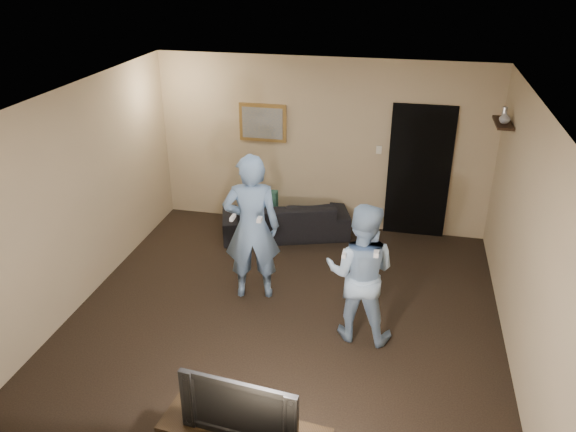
% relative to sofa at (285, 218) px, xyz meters
% --- Properties ---
extents(ground, '(5.00, 5.00, 0.00)m').
position_rel_sofa_xyz_m(ground, '(0.45, -2.00, -0.28)').
color(ground, black).
rests_on(ground, ground).
extents(ceiling, '(5.00, 5.00, 0.04)m').
position_rel_sofa_xyz_m(ceiling, '(0.45, -2.00, 2.32)').
color(ceiling, silver).
rests_on(ceiling, wall_back).
extents(wall_back, '(5.00, 0.04, 2.60)m').
position_rel_sofa_xyz_m(wall_back, '(0.45, 0.50, 1.02)').
color(wall_back, tan).
rests_on(wall_back, ground).
extents(wall_front, '(5.00, 0.04, 2.60)m').
position_rel_sofa_xyz_m(wall_front, '(0.45, -4.50, 1.02)').
color(wall_front, tan).
rests_on(wall_front, ground).
extents(wall_left, '(0.04, 5.00, 2.60)m').
position_rel_sofa_xyz_m(wall_left, '(-2.05, -2.00, 1.02)').
color(wall_left, tan).
rests_on(wall_left, ground).
extents(wall_right, '(0.04, 5.00, 2.60)m').
position_rel_sofa_xyz_m(wall_right, '(2.95, -2.00, 1.02)').
color(wall_right, tan).
rests_on(wall_right, ground).
extents(sofa, '(2.02, 1.29, 0.55)m').
position_rel_sofa_xyz_m(sofa, '(0.00, 0.00, 0.00)').
color(sofa, black).
rests_on(sofa, ground).
extents(throw_pillow, '(0.43, 0.14, 0.43)m').
position_rel_sofa_xyz_m(throw_pillow, '(-0.34, 0.00, 0.20)').
color(throw_pillow, '#16443B').
rests_on(throw_pillow, sofa).
extents(painting_frame, '(0.72, 0.05, 0.57)m').
position_rel_sofa_xyz_m(painting_frame, '(-0.45, 0.47, 1.32)').
color(painting_frame, olive).
rests_on(painting_frame, wall_back).
extents(painting_canvas, '(0.62, 0.01, 0.47)m').
position_rel_sofa_xyz_m(painting_canvas, '(-0.45, 0.44, 1.32)').
color(painting_canvas, slate).
rests_on(painting_canvas, painting_frame).
extents(doorway, '(0.90, 0.06, 2.00)m').
position_rel_sofa_xyz_m(doorway, '(1.90, 0.47, 0.72)').
color(doorway, black).
rests_on(doorway, ground).
extents(light_switch, '(0.08, 0.02, 0.12)m').
position_rel_sofa_xyz_m(light_switch, '(1.30, 0.47, 1.02)').
color(light_switch, silver).
rests_on(light_switch, wall_back).
extents(wall_shelf, '(0.20, 0.60, 0.03)m').
position_rel_sofa_xyz_m(wall_shelf, '(2.84, -0.20, 1.71)').
color(wall_shelf, black).
rests_on(wall_shelf, wall_right).
extents(shelf_vase, '(0.14, 0.14, 0.14)m').
position_rel_sofa_xyz_m(shelf_vase, '(2.84, -0.28, 1.80)').
color(shelf_vase, '#A0A0A4').
rests_on(shelf_vase, wall_shelf).
extents(shelf_figurine, '(0.06, 0.06, 0.18)m').
position_rel_sofa_xyz_m(shelf_figurine, '(2.84, -0.17, 1.82)').
color(shelf_figurine, '#BCBCC1').
rests_on(shelf_figurine, wall_shelf).
extents(television, '(0.97, 0.23, 0.55)m').
position_rel_sofa_xyz_m(television, '(0.62, -4.29, 0.50)').
color(television, black).
rests_on(television, tv_console).
extents(wii_player_left, '(0.77, 0.59, 1.87)m').
position_rel_sofa_xyz_m(wii_player_left, '(-0.04, -1.67, 0.66)').
color(wii_player_left, '#698BB7').
rests_on(wii_player_left, ground).
extents(wii_player_right, '(0.83, 0.67, 1.61)m').
position_rel_sofa_xyz_m(wii_player_right, '(1.32, -2.22, 0.53)').
color(wii_player_right, '#90B0D1').
rests_on(wii_player_right, ground).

